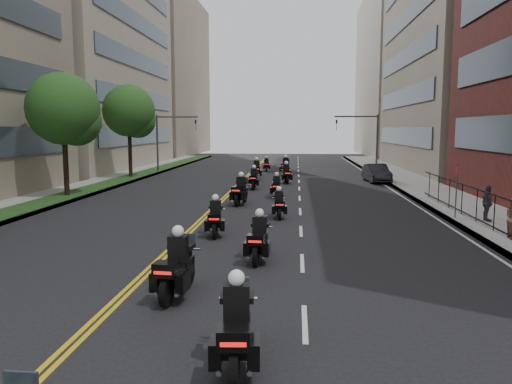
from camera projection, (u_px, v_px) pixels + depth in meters
The scene contains 24 objects.
sidewalk_right at pixel (446, 199), 30.10m from camera, with size 4.00×90.00×0.15m, color gray.
sidewalk_left at pixel (62, 194), 32.02m from camera, with size 4.00×90.00×0.15m, color gray.
grass_strip at pixel (74, 193), 31.95m from camera, with size 2.00×90.00×0.04m, color #1C3B15.
building_right_tan at pixel (482, 21), 50.19m from camera, with size 15.11×28.00×30.00m.
building_right_far at pixel (413, 74), 80.10m from camera, with size 15.00×28.00×26.00m, color #A49784.
building_left_mid at pixel (65, 9), 53.42m from camera, with size 16.11×28.00×34.00m.
building_left_far at pixel (148, 76), 83.59m from camera, with size 16.00×28.00×26.00m, color #7B6E5A.
street_trees at pixel (17, 111), 24.98m from camera, with size 4.40×38.40×7.98m.
traffic_signal_right at pixel (367, 135), 46.64m from camera, with size 4.09×0.20×5.60m.
traffic_signal_left at pixel (167, 135), 48.18m from camera, with size 4.09×0.20×5.60m.
motorcycle_1 at pixel (236, 331), 8.88m from camera, with size 0.62×2.42×1.78m.
motorcycle_2 at pixel (177, 269), 12.71m from camera, with size 0.67×2.48×1.83m.
motorcycle_3 at pixel (259, 240), 16.18m from camera, with size 0.58×2.31×1.70m.
motorcycle_4 at pixel (215, 219), 20.05m from camera, with size 0.63×2.25×1.66m.
motorcycle_5 at pixel (279, 205), 24.02m from camera, with size 0.55×2.06×1.52m.
motorcycle_6 at pixel (241, 192), 28.17m from camera, with size 0.76×2.50×1.85m.
motorcycle_7 at pixel (276, 187), 31.15m from camera, with size 0.49×2.14×1.58m.
motorcycle_8 at pixel (254, 179), 35.53m from camera, with size 0.53×2.32×1.71m.
motorcycle_9 at pixel (286, 174), 39.22m from camera, with size 0.71×2.38×1.76m.
motorcycle_10 at pixel (257, 170), 42.57m from camera, with size 0.65×2.51×1.85m.
motorcycle_11 at pixel (285, 167), 46.37m from camera, with size 0.74×2.52×1.86m.
motorcycle_12 at pixel (266, 165), 50.32m from camera, with size 0.58×2.06×1.52m.
parked_sedan at pixel (376, 173), 40.01m from camera, with size 1.55×4.45×1.46m, color black.
pedestrian_c at pixel (487, 203), 22.29m from camera, with size 0.96×0.40×1.63m, color #393940.
Camera 1 is at (2.98, -5.63, 4.28)m, focal length 35.00 mm.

